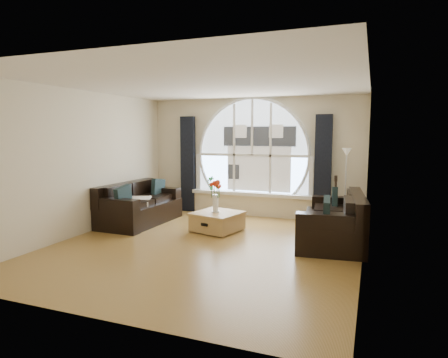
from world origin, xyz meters
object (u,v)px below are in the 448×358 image
vase_flowers (216,193)px  potted_plant (211,183)px  sofa_left (140,204)px  floor_lamp (345,187)px  guitar (336,201)px  coffee_chest (217,221)px  sofa_right (333,220)px

vase_flowers → potted_plant: (-0.78, 1.62, -0.05)m
sofa_left → floor_lamp: 4.30m
sofa_left → guitar: guitar is taller
sofa_left → vase_flowers: 1.79m
coffee_chest → vase_flowers: size_ratio=1.20×
vase_flowers → guitar: vase_flowers is taller
guitar → potted_plant: bearing=162.6°
sofa_left → sofa_right: (3.97, -0.05, 0.00)m
coffee_chest → floor_lamp: size_ratio=0.53×
coffee_chest → floor_lamp: (2.28, 1.41, 0.59)m
sofa_left → potted_plant: size_ratio=5.77×
sofa_right → coffee_chest: size_ratio=2.33×
sofa_right → potted_plant: bearing=145.6°
sofa_right → potted_plant: 3.42m
sofa_left → potted_plant: 1.86m
floor_lamp → vase_flowers: bearing=-148.2°
sofa_right → floor_lamp: 1.47m
coffee_chest → guitar: bearing=44.1°
vase_flowers → guitar: (2.14, 1.25, -0.23)m
vase_flowers → guitar: 2.49m
potted_plant → floor_lamp: bearing=-3.6°
sofa_right → guitar: 1.25m
sofa_left → sofa_right: 3.97m
sofa_right → coffee_chest: 2.20m
floor_lamp → guitar: size_ratio=1.51×
potted_plant → sofa_left: bearing=-121.8°
guitar → coffee_chest: bearing=-160.0°
coffee_chest → guitar: guitar is taller
floor_lamp → potted_plant: 3.10m
floor_lamp → potted_plant: (-3.09, 0.19, -0.08)m
floor_lamp → potted_plant: bearing=176.4°
sofa_left → floor_lamp: (4.06, 1.37, 0.40)m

